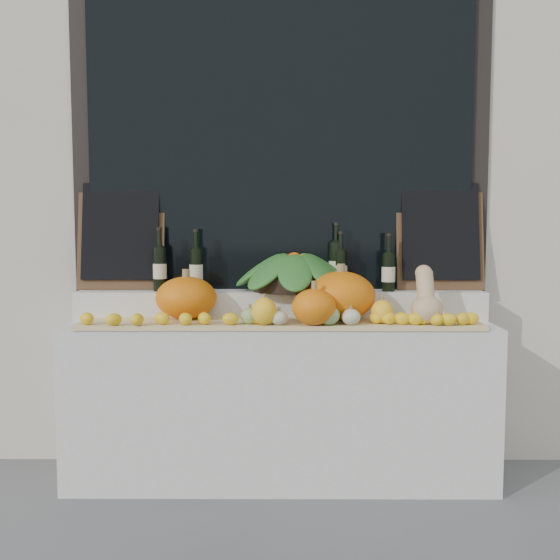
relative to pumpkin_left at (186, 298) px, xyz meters
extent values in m
cube|color=beige|center=(0.51, 0.76, 1.23)|extent=(7.00, 0.90, 4.50)
cube|color=black|center=(0.51, 0.31, 0.88)|extent=(2.40, 0.04, 2.10)
cube|color=black|center=(0.51, 0.28, 0.88)|extent=(2.20, 0.02, 2.00)
cube|color=silver|center=(0.51, 0.03, -0.58)|extent=(2.30, 0.55, 0.88)
cube|color=silver|center=(0.51, 0.18, -0.06)|extent=(2.30, 0.25, 0.16)
cube|color=tan|center=(0.51, -0.09, -0.13)|extent=(2.10, 0.32, 0.02)
ellipsoid|color=orange|center=(0.00, 0.00, 0.00)|extent=(0.35, 0.35, 0.23)
ellipsoid|color=orange|center=(0.83, -0.04, 0.02)|extent=(0.48, 0.48, 0.26)
ellipsoid|color=orange|center=(0.68, -0.21, -0.02)|extent=(0.27, 0.27, 0.19)
ellipsoid|color=tan|center=(1.27, -0.17, -0.04)|extent=(0.16, 0.16, 0.15)
cylinder|color=tan|center=(1.27, -0.12, 0.07)|extent=(0.09, 0.14, 0.18)
sphere|color=tan|center=(1.27, -0.08, 0.14)|extent=(0.09, 0.09, 0.09)
ellipsoid|color=#2D681F|center=(0.75, -0.21, -0.06)|extent=(0.12, 0.12, 0.10)
cylinder|color=olive|center=(0.75, -0.21, 0.00)|extent=(0.02, 0.02, 0.02)
ellipsoid|color=#2D681F|center=(0.35, -0.18, -0.07)|extent=(0.09, 0.09, 0.08)
cylinder|color=olive|center=(0.35, -0.18, -0.02)|extent=(0.02, 0.02, 0.02)
ellipsoid|color=beige|center=(0.50, -0.21, -0.08)|extent=(0.09, 0.09, 0.07)
cylinder|color=olive|center=(0.50, -0.21, -0.03)|extent=(0.02, 0.02, 0.02)
ellipsoid|color=yellow|center=(0.43, -0.21, -0.04)|extent=(0.13, 0.13, 0.14)
cylinder|color=olive|center=(0.43, -0.21, 0.04)|extent=(0.02, 0.02, 0.02)
ellipsoid|color=beige|center=(0.87, -0.21, -0.07)|extent=(0.10, 0.10, 0.08)
cylinder|color=olive|center=(0.87, -0.21, -0.02)|extent=(0.02, 0.02, 0.02)
ellipsoid|color=yellow|center=(1.04, -0.15, -0.05)|extent=(0.12, 0.12, 0.12)
cylinder|color=olive|center=(1.04, -0.15, 0.02)|extent=(0.02, 0.02, 0.02)
cylinder|color=black|center=(0.59, 0.17, 0.07)|extent=(0.47, 0.47, 0.10)
cylinder|color=black|center=(-0.17, 0.16, 0.14)|extent=(0.07, 0.07, 0.25)
cylinder|color=black|center=(-0.17, 0.16, 0.32)|extent=(0.03, 0.03, 0.10)
cylinder|color=beige|center=(-0.17, 0.16, 0.13)|extent=(0.08, 0.08, 0.08)
cylinder|color=black|center=(-0.17, 0.16, 0.37)|extent=(0.03, 0.03, 0.02)
cylinder|color=black|center=(0.03, 0.17, 0.14)|extent=(0.07, 0.07, 0.24)
cylinder|color=black|center=(0.03, 0.17, 0.31)|extent=(0.03, 0.03, 0.10)
cylinder|color=beige|center=(0.03, 0.17, 0.13)|extent=(0.08, 0.08, 0.08)
cylinder|color=black|center=(0.03, 0.17, 0.36)|extent=(0.03, 0.03, 0.02)
cylinder|color=black|center=(0.83, 0.20, 0.16)|extent=(0.08, 0.08, 0.27)
cylinder|color=black|center=(0.83, 0.20, 0.34)|extent=(0.03, 0.03, 0.10)
cylinder|color=beige|center=(0.83, 0.20, 0.15)|extent=(0.08, 0.08, 0.08)
cylinder|color=black|center=(0.83, 0.20, 0.40)|extent=(0.03, 0.03, 0.02)
cylinder|color=black|center=(0.85, 0.18, 0.13)|extent=(0.07, 0.07, 0.22)
cylinder|color=black|center=(0.85, 0.18, 0.29)|extent=(0.03, 0.03, 0.10)
cylinder|color=beige|center=(0.85, 0.18, 0.12)|extent=(0.08, 0.08, 0.08)
cylinder|color=black|center=(0.85, 0.18, 0.35)|extent=(0.03, 0.03, 0.02)
cylinder|color=black|center=(1.12, 0.15, 0.13)|extent=(0.07, 0.07, 0.21)
cylinder|color=black|center=(1.12, 0.15, 0.28)|extent=(0.03, 0.03, 0.10)
cylinder|color=beige|center=(1.12, 0.15, 0.12)|extent=(0.08, 0.08, 0.08)
cylinder|color=black|center=(1.12, 0.15, 0.34)|extent=(0.03, 0.03, 0.02)
cube|color=#4C331E|center=(-0.41, 0.25, 0.33)|extent=(0.50, 0.12, 0.61)
cube|color=black|center=(-0.41, 0.24, 0.36)|extent=(0.44, 0.11, 0.56)
cube|color=#4C331E|center=(1.43, 0.25, 0.33)|extent=(0.50, 0.12, 0.61)
cube|color=black|center=(1.43, 0.24, 0.36)|extent=(0.44, 0.11, 0.56)
camera|label=1|loc=(0.52, -3.35, 0.39)|focal=40.00mm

